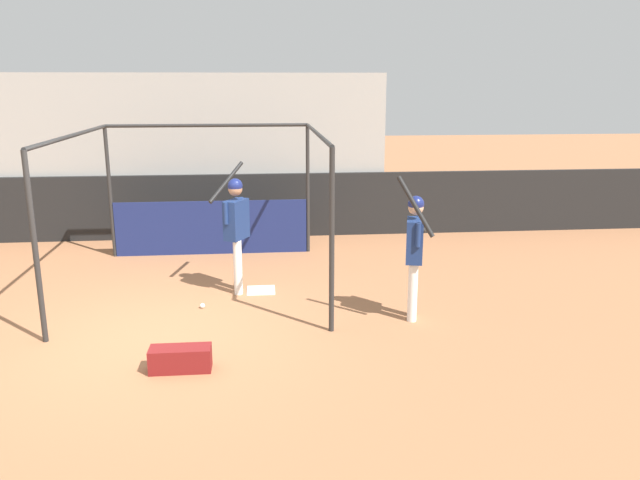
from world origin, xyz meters
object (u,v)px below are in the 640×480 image
at_px(player_batter, 236,224).
at_px(player_waiting, 414,246).
at_px(baseball, 202,306).
at_px(equipment_bag, 180,359).

relative_size(player_batter, player_waiting, 0.97).
bearing_deg(player_waiting, player_batter, -106.02).
height_order(player_waiting, baseball, player_waiting).
distance_m(player_batter, baseball, 1.37).
height_order(player_batter, player_waiting, player_waiting).
relative_size(equipment_bag, baseball, 9.46).
xyz_separation_m(player_batter, player_waiting, (2.45, -1.41, -0.04)).
height_order(player_batter, baseball, player_batter).
bearing_deg(player_waiting, equipment_bag, -52.55).
bearing_deg(player_batter, equipment_bag, -162.41).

